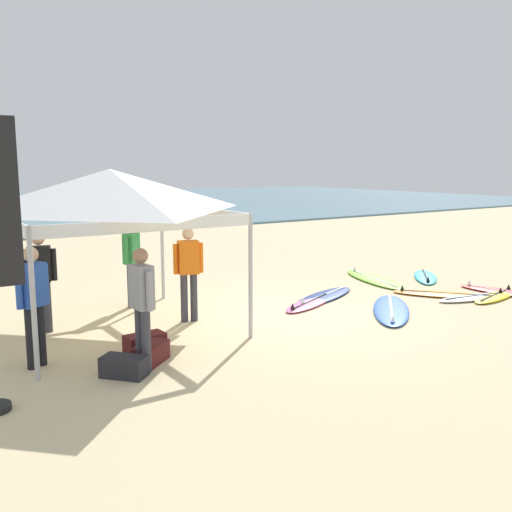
{
  "coord_description": "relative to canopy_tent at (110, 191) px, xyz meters",
  "views": [
    {
      "loc": [
        -6.42,
        -8.41,
        2.81
      ],
      "look_at": [
        -0.1,
        0.95,
        1.0
      ],
      "focal_mm": 39.87,
      "sensor_mm": 36.0,
      "label": 1
    }
  ],
  "objects": [
    {
      "name": "person_blue",
      "position": [
        -1.57,
        -1.16,
        -1.4
      ],
      "size": [
        0.49,
        0.37,
        1.71
      ],
      "color": "black",
      "rests_on": "ground"
    },
    {
      "name": "surfboard_white",
      "position": [
        7.13,
        -2.08,
        -2.35
      ],
      "size": [
        1.91,
        0.82,
        0.19
      ],
      "color": "white",
      "rests_on": "ground"
    },
    {
      "name": "person_grey",
      "position": [
        -0.37,
        -2.11,
        -1.4
      ],
      "size": [
        0.25,
        0.55,
        1.71
      ],
      "color": "#383842",
      "rests_on": "ground"
    },
    {
      "name": "person_black",
      "position": [
        -1.08,
        0.53,
        -1.4
      ],
      "size": [
        0.52,
        0.33,
        1.71
      ],
      "color": "#383842",
      "rests_on": "ground"
    },
    {
      "name": "surfboard_blue",
      "position": [
        4.88,
        -1.81,
        -2.35
      ],
      "size": [
        2.24,
        2.21,
        0.19
      ],
      "color": "blue",
      "rests_on": "ground"
    },
    {
      "name": "person_green",
      "position": [
        0.89,
        1.4,
        -1.4
      ],
      "size": [
        0.43,
        0.41,
        1.71
      ],
      "color": "black",
      "rests_on": "ground"
    },
    {
      "name": "surfboard_orange",
      "position": [
        6.84,
        -1.55,
        -2.35
      ],
      "size": [
        1.87,
        2.12,
        0.19
      ],
      "color": "orange",
      "rests_on": "ground"
    },
    {
      "name": "canopy_tent",
      "position": [
        0.0,
        0.0,
        0.0
      ],
      "size": [
        3.49,
        3.49,
        2.75
      ],
      "color": "#B7B7BC",
      "rests_on": "ground"
    },
    {
      "name": "surfboard_pink",
      "position": [
        3.92,
        -0.51,
        -2.35
      ],
      "size": [
        1.89,
        1.21,
        0.19
      ],
      "color": "pink",
      "rests_on": "ground"
    },
    {
      "name": "gear_bag_near_tent",
      "position": [
        -0.05,
        -1.4,
        -2.25
      ],
      "size": [
        0.62,
        0.36,
        0.28
      ],
      "primitive_type": "cube",
      "rotation": [
        0.0,
        0.0,
        0.06
      ],
      "color": "#4C1919",
      "rests_on": "ground"
    },
    {
      "name": "surfboard_red",
      "position": [
        8.14,
        -2.18,
        -2.35
      ],
      "size": [
        0.91,
        2.19,
        0.19
      ],
      "color": "red",
      "rests_on": "ground"
    },
    {
      "name": "surfboard_navy",
      "position": [
        4.54,
        -0.22,
        -2.35
      ],
      "size": [
        2.28,
        1.37,
        0.19
      ],
      "color": "navy",
      "rests_on": "ground"
    },
    {
      "name": "gear_bag_by_pole",
      "position": [
        -0.17,
        -1.9,
        -2.25
      ],
      "size": [
        0.67,
        0.63,
        0.28
      ],
      "primitive_type": "cube",
      "rotation": [
        0.0,
        0.0,
        0.69
      ],
      "color": "#4C1919",
      "rests_on": "ground"
    },
    {
      "name": "gear_bag_on_sand",
      "position": [
        -0.69,
        -2.2,
        -2.25
      ],
      "size": [
        0.63,
        0.66,
        0.28
      ],
      "primitive_type": "cube",
      "rotation": [
        0.0,
        0.0,
        2.28
      ],
      "color": "#232328",
      "rests_on": "ground"
    },
    {
      "name": "ground_plane",
      "position": [
        3.12,
        -0.82,
        -2.39
      ],
      "size": [
        80.0,
        80.0,
        0.0
      ],
      "primitive_type": "plane",
      "color": "beige"
    },
    {
      "name": "surfboard_cyan",
      "position": [
        8.06,
        -0.01,
        -2.35
      ],
      "size": [
        1.73,
        1.7,
        0.19
      ],
      "color": "#23B2CC",
      "rests_on": "ground"
    },
    {
      "name": "surfboard_yellow",
      "position": [
        7.61,
        -2.26,
        -2.35
      ],
      "size": [
        1.88,
        0.86,
        0.19
      ],
      "color": "yellow",
      "rests_on": "ground"
    },
    {
      "name": "surfboard_lime",
      "position": [
        6.77,
        0.5,
        -2.35
      ],
      "size": [
        1.34,
        2.58,
        0.19
      ],
      "color": "#7AD12D",
      "rests_on": "ground"
    },
    {
      "name": "person_orange",
      "position": [
        1.3,
        -0.24,
        -1.4
      ],
      "size": [
        0.54,
        0.3,
        1.71
      ],
      "color": "#383842",
      "rests_on": "ground"
    }
  ]
}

